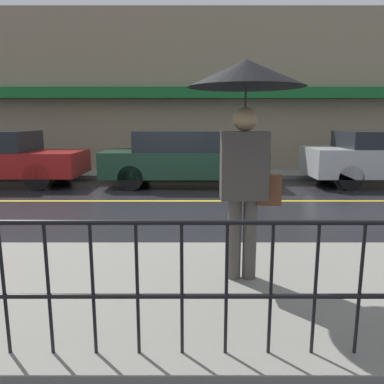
# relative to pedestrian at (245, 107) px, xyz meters

# --- Properties ---
(ground_plane) EXTENTS (80.00, 80.00, 0.00)m
(ground_plane) POSITION_rel_pedestrian_xyz_m (-0.73, 4.23, -1.82)
(ground_plane) COLOR black
(sidewalk_near) EXTENTS (28.00, 2.65, 0.10)m
(sidewalk_near) POSITION_rel_pedestrian_xyz_m (-0.73, -0.20, -1.77)
(sidewalk_near) COLOR gray
(sidewalk_near) RESTS_ON ground_plane
(sidewalk_far) EXTENTS (28.00, 1.98, 0.10)m
(sidewalk_far) POSITION_rel_pedestrian_xyz_m (-0.73, 8.32, -1.77)
(sidewalk_far) COLOR gray
(sidewalk_far) RESTS_ON ground_plane
(lane_marking) EXTENTS (25.20, 0.12, 0.01)m
(lane_marking) POSITION_rel_pedestrian_xyz_m (-0.73, 4.23, -1.82)
(lane_marking) COLOR gold
(lane_marking) RESTS_ON ground_plane
(building_storefront) EXTENTS (28.00, 0.85, 5.35)m
(building_storefront) POSITION_rel_pedestrian_xyz_m (-0.73, 9.43, 0.85)
(building_storefront) COLOR gray
(building_storefront) RESTS_ON ground_plane
(railing_foreground) EXTENTS (12.00, 0.04, 0.96)m
(railing_foreground) POSITION_rel_pedestrian_xyz_m (-0.73, -1.27, -1.13)
(railing_foreground) COLOR black
(railing_foreground) RESTS_ON sidewalk_near
(pedestrian) EXTENTS (1.11, 1.11, 2.15)m
(pedestrian) POSITION_rel_pedestrian_xyz_m (0.00, 0.00, 0.00)
(pedestrian) COLOR #4C4742
(pedestrian) RESTS_ON sidewalk_near
(car_dark_green) EXTENTS (4.21, 1.82, 1.44)m
(car_dark_green) POSITION_rel_pedestrian_xyz_m (-0.76, 6.29, -1.09)
(car_dark_green) COLOR #193828
(car_dark_green) RESTS_ON ground_plane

